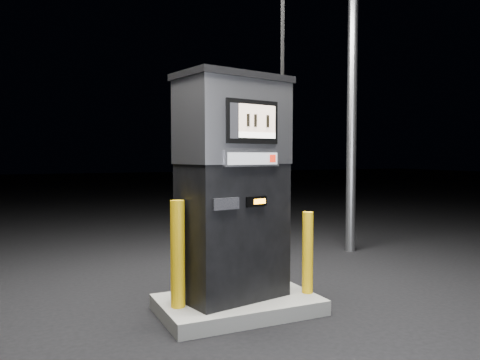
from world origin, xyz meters
name	(u,v)px	position (x,y,z in m)	size (l,w,h in m)	color
ground	(238,312)	(0.00, 0.00, 0.00)	(80.00, 80.00, 0.00)	black
pump_island	(238,305)	(0.00, 0.00, 0.07)	(1.60, 1.00, 0.15)	slate
fuel_dispenser	(233,185)	(-0.04, 0.04, 1.31)	(1.31, 0.89, 4.70)	black
bollard_left	(178,254)	(-0.65, -0.03, 0.67)	(0.14, 0.14, 1.03)	yellow
bollard_right	(308,252)	(0.74, -0.16, 0.58)	(0.12, 0.12, 0.86)	yellow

